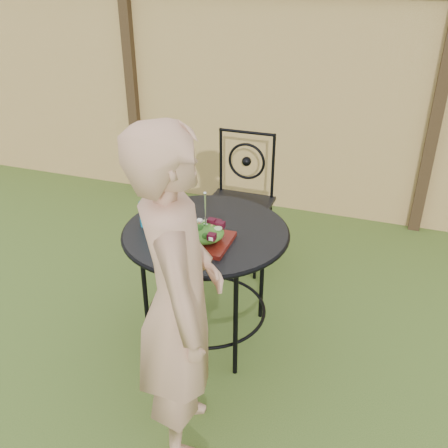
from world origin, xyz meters
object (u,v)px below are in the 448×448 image
object	(u,v)px
patio_chair	(240,197)
salad_plate	(204,241)
patio_table	(206,251)
diner	(179,303)

from	to	relation	value
patio_chair	salad_plate	world-z (taller)	patio_chair
patio_table	diner	size ratio (longest dim) A/B	0.59
patio_table	salad_plate	xyz separation A→B (m)	(0.05, -0.14, 0.15)
salad_plate	patio_table	bearing A→B (deg)	108.00
salad_plate	diner	bearing A→B (deg)	-78.90
diner	salad_plate	xyz separation A→B (m)	(-0.11, 0.58, -0.05)
diner	patio_table	bearing A→B (deg)	-14.06
salad_plate	patio_chair	bearing A→B (deg)	97.50
patio_table	patio_chair	bearing A→B (deg)	95.83
patio_table	diner	distance (m)	0.76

